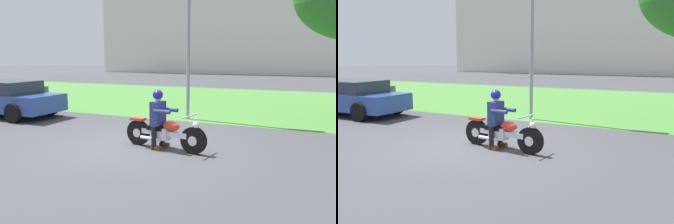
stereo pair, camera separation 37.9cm
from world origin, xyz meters
TOP-DOWN VIEW (x-y plane):
  - ground at (0.00, 0.00)m, footprint 120.00×120.00m
  - grass_verge at (0.00, 9.41)m, footprint 60.00×12.00m
  - stadium_facade at (5.40, 37.69)m, footprint 58.46×8.00m
  - motorcycle_lead at (0.80, 0.04)m, footprint 2.13×0.66m
  - rider_lead at (0.64, 0.06)m, footprint 0.59×0.51m
  - streetlight_pole at (0.04, 3.89)m, footprint 0.96×0.20m
  - trash_can at (-6.39, 3.67)m, footprint 0.49×0.49m
  - car_parked at (-6.40, 1.77)m, footprint 4.41×1.92m

SIDE VIEW (x-z plane):
  - ground at x=0.00m, z-range 0.00..0.00m
  - grass_verge at x=0.00m, z-range 0.00..0.01m
  - motorcycle_lead at x=0.80m, z-range -0.05..0.81m
  - trash_can at x=-6.39m, z-range 0.00..0.93m
  - car_parked at x=-6.40m, z-range 0.02..1.30m
  - rider_lead at x=0.64m, z-range 0.11..1.50m
  - streetlight_pole at x=0.04m, z-range 0.72..6.55m
  - stadium_facade at x=5.40m, z-range 0.00..14.83m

